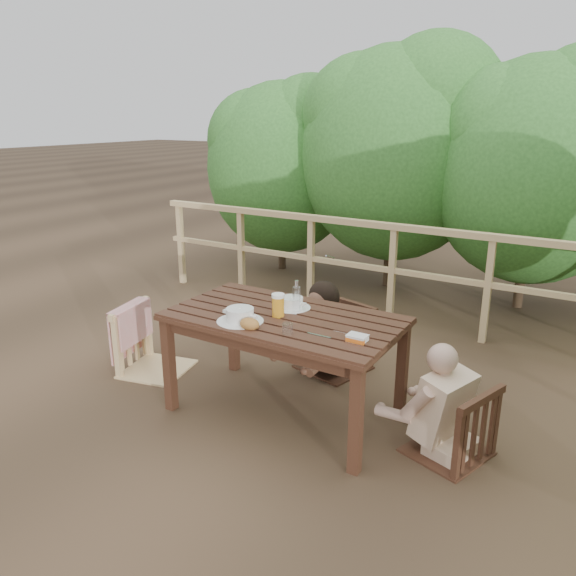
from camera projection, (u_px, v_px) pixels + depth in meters
The scene contains 16 objects.
ground at pixel (284, 412), 3.90m from camera, with size 60.00×60.00×0.00m, color brown.
table at pixel (284, 366), 3.79m from camera, with size 1.53×0.86×0.71m, color #361E13.
chair_left at pixel (153, 312), 4.38m from camera, with size 0.50×0.50×1.01m, color tan.
chair_far at pixel (335, 311), 4.42m from camera, with size 0.50×0.50×1.00m, color #361E13.
chair_right at pixel (453, 387), 3.29m from camera, with size 0.45×0.45×0.90m, color #361E13.
woman at pixel (336, 300), 4.41m from camera, with size 0.47×0.58×1.17m, color black, non-canonical shape.
diner_right at pixel (460, 370), 3.24m from camera, with size 0.46×0.57×1.14m, color #D5B392, non-canonical shape.
railing at pixel (392, 275), 5.38m from camera, with size 5.60×0.10×1.01m, color tan.
hedge_row at pixel (478, 124), 5.74m from camera, with size 6.60×1.60×3.80m, color #2F6627, non-canonical shape.
soup_near at pixel (240, 316), 3.57m from camera, with size 0.30×0.30×0.10m, color white.
soup_far at pixel (292, 303), 3.83m from camera, with size 0.26×0.26×0.09m, color white.
bread_roll at pixel (250, 324), 3.46m from camera, with size 0.13×0.10×0.08m, color olive.
beer_glass at pixel (278, 306), 3.66m from camera, with size 0.09×0.09×0.17m, color orange.
bottle at pixel (297, 297), 3.73m from camera, with size 0.06×0.06×0.23m, color white.
tumbler at pixel (288, 330), 3.37m from camera, with size 0.07×0.07×0.08m, color silver.
butter_tub at pixel (357, 339), 3.27m from camera, with size 0.12×0.09×0.05m, color white.
Camera 1 is at (1.81, -2.94, 2.01)m, focal length 34.58 mm.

